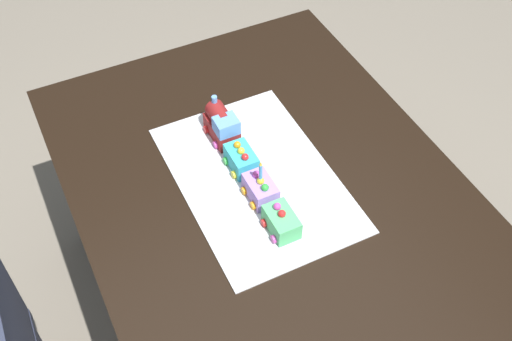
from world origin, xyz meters
name	(u,v)px	position (x,y,z in m)	size (l,w,h in m)	color
ground_plane	(269,326)	(0.00, 0.00, 0.00)	(8.00, 8.00, 0.00)	gray
dining_table	(272,218)	(0.00, 0.00, 0.63)	(1.40, 1.00, 0.74)	black
cake_board	(256,178)	(-0.07, -0.02, 0.74)	(0.60, 0.40, 0.00)	silver
cake_locomotive	(222,125)	(-0.25, -0.04, 0.79)	(0.14, 0.08, 0.12)	maroon
cake_car_tanker_turquoise	(241,159)	(-0.12, -0.04, 0.77)	(0.10, 0.08, 0.07)	#38B7C6
cake_car_hopper_lavender	(261,189)	(-0.01, -0.04, 0.77)	(0.10, 0.08, 0.07)	#AD84E0
cake_car_flatbed_mint_green	(281,222)	(0.11, -0.04, 0.77)	(0.10, 0.08, 0.07)	#59CC7A
birthday_candle	(261,170)	(-0.01, -0.04, 0.85)	(0.01, 0.01, 0.06)	#4CA5E5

